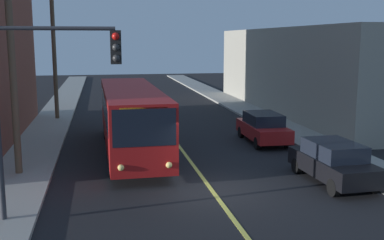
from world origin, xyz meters
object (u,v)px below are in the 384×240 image
city_bus (131,116)px  utility_pole_near (10,31)px  fire_hydrant (331,144)px  parked_car_red (263,127)px  traffic_signal_left_corner (49,82)px  parked_car_black (333,162)px  utility_pole_mid (53,32)px

city_bus → utility_pole_near: size_ratio=1.17×
utility_pole_near → fire_hydrant: size_ratio=12.40×
fire_hydrant → parked_car_red: bearing=123.5°
parked_car_red → traffic_signal_left_corner: 14.16m
parked_car_black → fire_hydrant: (1.99, 4.04, -0.26)m
parked_car_black → traffic_signal_left_corner: traffic_signal_left_corner is taller
parked_car_red → utility_pole_mid: size_ratio=0.41×
fire_hydrant → traffic_signal_left_corner: bearing=-153.9°
city_bus → utility_pole_near: 7.09m
fire_hydrant → city_bus: bearing=165.3°
parked_car_black → parked_car_red: bearing=91.9°
city_bus → parked_car_red: city_bus is taller
utility_pole_near → parked_car_red: bearing=19.3°
utility_pole_near → city_bus: bearing=34.2°
utility_pole_near → utility_pole_mid: bearing=88.5°
parked_car_black → city_bus: bearing=138.6°
city_bus → fire_hydrant: 9.76m
city_bus → parked_car_black: city_bus is taller
utility_pole_mid → traffic_signal_left_corner: bearing=-85.3°
parked_car_black → parked_car_red: size_ratio=1.01×
utility_pole_near → parked_car_black: bearing=-14.8°
parked_car_red → fire_hydrant: 4.04m
parked_car_red → utility_pole_mid: bearing=140.6°
parked_car_black → utility_pole_near: 13.57m
city_bus → traffic_signal_left_corner: bearing=-108.9°
parked_car_black → traffic_signal_left_corner: 11.02m
parked_car_black → utility_pole_near: size_ratio=0.43×
traffic_signal_left_corner → fire_hydrant: traffic_signal_left_corner is taller
city_bus → utility_pole_near: (-4.81, -3.27, 4.05)m
utility_pole_near → traffic_signal_left_corner: size_ratio=1.74×
city_bus → parked_car_black: 9.88m
city_bus → utility_pole_mid: bearing=113.1°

